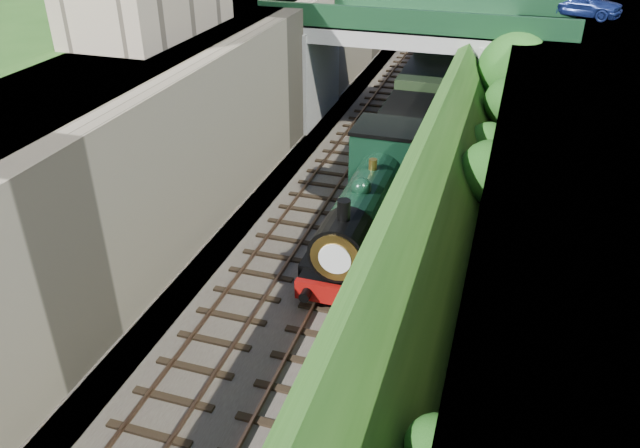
# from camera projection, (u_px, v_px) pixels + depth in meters

# --- Properties ---
(ground) EXTENTS (160.00, 160.00, 0.00)m
(ground) POSITION_uv_depth(u_px,v_px,m) (228.00, 441.00, 16.62)
(ground) COLOR #1E4714
(ground) RESTS_ON ground
(trackbed) EXTENTS (10.00, 90.00, 0.20)m
(trackbed) POSITION_uv_depth(u_px,v_px,m) (388.00, 153.00, 33.09)
(trackbed) COLOR #473F38
(trackbed) RESTS_ON ground
(retaining_wall) EXTENTS (1.00, 90.00, 7.00)m
(retaining_wall) POSITION_uv_depth(u_px,v_px,m) (289.00, 81.00, 32.84)
(retaining_wall) COLOR #756B56
(retaining_wall) RESTS_ON ground
(street_plateau_left) EXTENTS (6.00, 90.00, 7.00)m
(street_plateau_left) POSITION_uv_depth(u_px,v_px,m) (228.00, 75.00, 33.76)
(street_plateau_left) COLOR #262628
(street_plateau_left) RESTS_ON ground
(street_plateau_right) EXTENTS (8.00, 90.00, 6.25)m
(street_plateau_right) POSITION_uv_depth(u_px,v_px,m) (591.00, 117.00, 29.09)
(street_plateau_right) COLOR #262628
(street_plateau_right) RESTS_ON ground
(embankment_slope) EXTENTS (4.74, 90.00, 6.48)m
(embankment_slope) POSITION_uv_depth(u_px,v_px,m) (491.00, 118.00, 29.83)
(embankment_slope) COLOR #1E4714
(embankment_slope) RESTS_ON ground
(track_left) EXTENTS (2.50, 90.00, 0.20)m
(track_left) POSITION_uv_depth(u_px,v_px,m) (351.00, 146.00, 33.54)
(track_left) COLOR black
(track_left) RESTS_ON trackbed
(track_right) EXTENTS (2.50, 90.00, 0.20)m
(track_right) POSITION_uv_depth(u_px,v_px,m) (410.00, 153.00, 32.70)
(track_right) COLOR black
(track_right) RESTS_ON trackbed
(road_bridge) EXTENTS (16.00, 6.40, 7.25)m
(road_bridge) POSITION_uv_depth(u_px,v_px,m) (424.00, 60.00, 34.17)
(road_bridge) COLOR gray
(road_bridge) RESTS_ON ground
(tree) EXTENTS (3.60, 3.80, 6.60)m
(tree) POSITION_uv_depth(u_px,v_px,m) (517.00, 73.00, 30.06)
(tree) COLOR black
(tree) RESTS_ON ground
(car_blue) EXTENTS (4.65, 3.02, 1.47)m
(car_blue) POSITION_uv_depth(u_px,v_px,m) (580.00, 2.00, 33.36)
(car_blue) COLOR navy
(car_blue) RESTS_ON street_plateau_right
(locomotive) EXTENTS (3.10, 10.22, 3.83)m
(locomotive) POSITION_uv_depth(u_px,v_px,m) (370.00, 203.00, 24.30)
(locomotive) COLOR black
(locomotive) RESTS_ON trackbed
(tender) EXTENTS (2.70, 6.00, 3.05)m
(tender) POSITION_uv_depth(u_px,v_px,m) (405.00, 141.00, 30.52)
(tender) COLOR black
(tender) RESTS_ON trackbed
(coach_front) EXTENTS (2.90, 18.00, 3.70)m
(coach_front) POSITION_uv_depth(u_px,v_px,m) (442.00, 65.00, 40.72)
(coach_front) COLOR black
(coach_front) RESTS_ON trackbed
(coach_middle) EXTENTS (2.90, 18.00, 3.70)m
(coach_middle) POSITION_uv_depth(u_px,v_px,m) (471.00, 10.00, 56.25)
(coach_middle) COLOR black
(coach_middle) RESTS_ON trackbed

